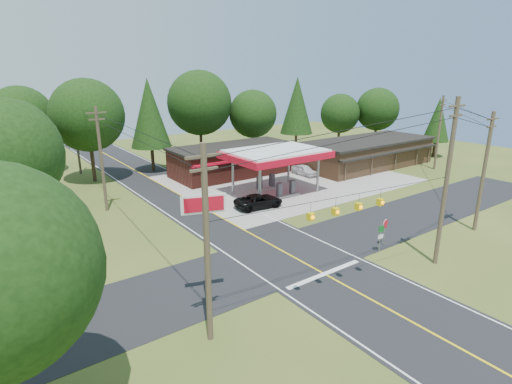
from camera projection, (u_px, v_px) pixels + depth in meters
ground at (289, 255)px, 29.41m from camera, size 120.00×120.00×0.00m
main_highway at (289, 255)px, 29.41m from camera, size 8.00×120.00×0.02m
cross_road at (289, 255)px, 29.41m from camera, size 70.00×7.00×0.02m
lane_center_yellow at (289, 255)px, 29.41m from camera, size 0.15×110.00×0.00m
gas_canopy at (276, 155)px, 43.32m from camera, size 10.60×7.40×4.88m
convenience_store at (234, 160)px, 52.31m from camera, size 16.40×7.55×3.80m
strip_building at (367, 153)px, 56.95m from camera, size 20.40×8.75×3.80m
utility_pole_near_right at (446, 182)px, 26.46m from camera, size 1.80×0.30×11.50m
utility_pole_near_left at (207, 244)px, 18.71m from camera, size 1.80×0.30×10.00m
utility_pole_far_left at (101, 158)px, 37.41m from camera, size 1.80×0.30×10.00m
utility_pole_right_b at (484, 171)px, 32.60m from camera, size 1.80×0.30×10.00m
utility_pole_far_right at (439, 132)px, 53.95m from camera, size 1.80×0.30×10.00m
utility_pole_north at (76, 138)px, 51.59m from camera, size 0.30×0.30×9.50m
overhead_beacons at (348, 197)px, 22.40m from camera, size 17.04×2.04×1.03m
treeline_backdrop at (162, 121)px, 46.36m from camera, size 70.27×51.59×13.30m
suv_car at (259, 201)px, 39.50m from camera, size 5.41×5.41×1.36m
sedan_car at (304, 170)px, 51.94m from camera, size 3.97×3.97×1.34m
big_stop_sign at (204, 223)px, 21.94m from camera, size 2.38×0.88×6.70m
octagonal_stop_sign at (385, 226)px, 30.52m from camera, size 0.77×0.22×2.21m
route_sign_post at (381, 234)px, 29.51m from camera, size 0.49×0.12×2.42m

